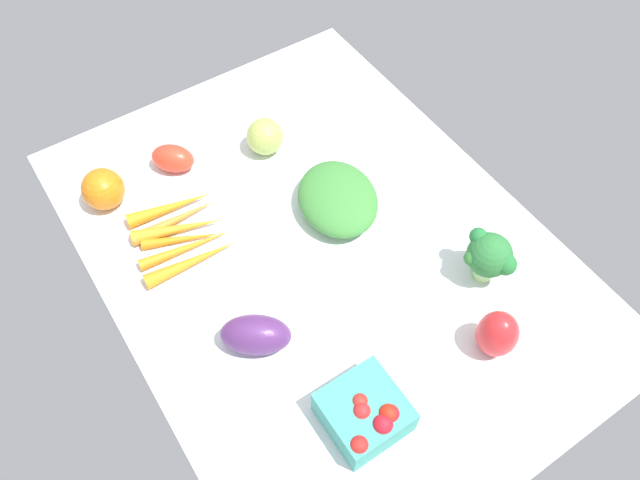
{
  "coord_description": "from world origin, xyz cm",
  "views": [
    {
      "loc": [
        -54.57,
        36.2,
        98.56
      ],
      "look_at": [
        0.0,
        0.0,
        4.0
      ],
      "focal_mm": 35.3,
      "sensor_mm": 36.0,
      "label": 1
    }
  ],
  "objects_px": {
    "roma_tomato": "(173,158)",
    "eggplant": "(256,335)",
    "broccoli_head": "(489,256)",
    "carrot_bunch": "(181,233)",
    "bell_pepper_red": "(497,334)",
    "leafy_greens_clump": "(338,198)",
    "heirloom_tomato_orange": "(103,189)",
    "berry_basket": "(366,413)",
    "heirloom_tomato_green": "(265,136)"
  },
  "relations": [
    {
      "from": "heirloom_tomato_orange",
      "to": "eggplant",
      "type": "xyz_separation_m",
      "value": [
        -0.42,
        -0.09,
        -0.01
      ]
    },
    {
      "from": "roma_tomato",
      "to": "bell_pepper_red",
      "type": "xyz_separation_m",
      "value": [
        -0.65,
        -0.26,
        0.02
      ]
    },
    {
      "from": "broccoli_head",
      "to": "heirloom_tomato_orange",
      "type": "bearing_deg",
      "value": 43.09
    },
    {
      "from": "broccoli_head",
      "to": "eggplant",
      "type": "height_order",
      "value": "broccoli_head"
    },
    {
      "from": "roma_tomato",
      "to": "eggplant",
      "type": "xyz_separation_m",
      "value": [
        -0.43,
        0.06,
        0.01
      ]
    },
    {
      "from": "heirloom_tomato_orange",
      "to": "heirloom_tomato_green",
      "type": "bearing_deg",
      "value": -98.64
    },
    {
      "from": "roma_tomato",
      "to": "heirloom_tomato_orange",
      "type": "relative_size",
      "value": 1.08
    },
    {
      "from": "roma_tomato",
      "to": "leafy_greens_clump",
      "type": "relative_size",
      "value": 0.47
    },
    {
      "from": "leafy_greens_clump",
      "to": "berry_basket",
      "type": "distance_m",
      "value": 0.42
    },
    {
      "from": "heirloom_tomato_green",
      "to": "leafy_greens_clump",
      "type": "distance_m",
      "value": 0.21
    },
    {
      "from": "heirloom_tomato_green",
      "to": "eggplant",
      "type": "xyz_separation_m",
      "value": [
        -0.37,
        0.24,
        -0.0
      ]
    },
    {
      "from": "carrot_bunch",
      "to": "heirloom_tomato_green",
      "type": "distance_m",
      "value": 0.27
    },
    {
      "from": "roma_tomato",
      "to": "leafy_greens_clump",
      "type": "xyz_separation_m",
      "value": [
        -0.27,
        -0.22,
        0.0
      ]
    },
    {
      "from": "heirloom_tomato_orange",
      "to": "eggplant",
      "type": "bearing_deg",
      "value": -168.02
    },
    {
      "from": "bell_pepper_red",
      "to": "roma_tomato",
      "type": "bearing_deg",
      "value": 22.1
    },
    {
      "from": "broccoli_head",
      "to": "heirloom_tomato_orange",
      "type": "height_order",
      "value": "broccoli_head"
    },
    {
      "from": "heirloom_tomato_green",
      "to": "berry_basket",
      "type": "xyz_separation_m",
      "value": [
        -0.58,
        0.17,
        -0.0
      ]
    },
    {
      "from": "roma_tomato",
      "to": "carrot_bunch",
      "type": "relative_size",
      "value": 0.44
    },
    {
      "from": "broccoli_head",
      "to": "eggplant",
      "type": "relative_size",
      "value": 0.89
    },
    {
      "from": "broccoli_head",
      "to": "carrot_bunch",
      "type": "bearing_deg",
      "value": 47.65
    },
    {
      "from": "heirloom_tomato_green",
      "to": "leafy_greens_clump",
      "type": "relative_size",
      "value": 0.41
    },
    {
      "from": "leafy_greens_clump",
      "to": "heirloom_tomato_green",
      "type": "bearing_deg",
      "value": 9.55
    },
    {
      "from": "bell_pepper_red",
      "to": "carrot_bunch",
      "type": "relative_size",
      "value": 0.48
    },
    {
      "from": "berry_basket",
      "to": "roma_tomato",
      "type": "bearing_deg",
      "value": 1.25
    },
    {
      "from": "leafy_greens_clump",
      "to": "heirloom_tomato_orange",
      "type": "height_order",
      "value": "heirloom_tomato_orange"
    },
    {
      "from": "roma_tomato",
      "to": "broccoli_head",
      "type": "bearing_deg",
      "value": -11.82
    },
    {
      "from": "carrot_bunch",
      "to": "leafy_greens_clump",
      "type": "bearing_deg",
      "value": -110.78
    },
    {
      "from": "roma_tomato",
      "to": "broccoli_head",
      "type": "xyz_separation_m",
      "value": [
        -0.54,
        -0.35,
        0.03
      ]
    },
    {
      "from": "roma_tomato",
      "to": "eggplant",
      "type": "bearing_deg",
      "value": -52.36
    },
    {
      "from": "bell_pepper_red",
      "to": "berry_basket",
      "type": "bearing_deg",
      "value": 86.62
    },
    {
      "from": "carrot_bunch",
      "to": "roma_tomato",
      "type": "bearing_deg",
      "value": -21.92
    },
    {
      "from": "carrot_bunch",
      "to": "eggplant",
      "type": "relative_size",
      "value": 1.68
    },
    {
      "from": "bell_pepper_red",
      "to": "heirloom_tomato_orange",
      "type": "height_order",
      "value": "bell_pepper_red"
    },
    {
      "from": "roma_tomato",
      "to": "broccoli_head",
      "type": "distance_m",
      "value": 0.64
    },
    {
      "from": "leafy_greens_clump",
      "to": "heirloom_tomato_orange",
      "type": "bearing_deg",
      "value": 54.44
    },
    {
      "from": "heirloom_tomato_orange",
      "to": "eggplant",
      "type": "distance_m",
      "value": 0.43
    },
    {
      "from": "leafy_greens_clump",
      "to": "berry_basket",
      "type": "relative_size",
      "value": 1.58
    },
    {
      "from": "broccoli_head",
      "to": "leafy_greens_clump",
      "type": "xyz_separation_m",
      "value": [
        0.27,
        0.13,
        -0.03
      ]
    },
    {
      "from": "roma_tomato",
      "to": "bell_pepper_red",
      "type": "relative_size",
      "value": 0.91
    },
    {
      "from": "roma_tomato",
      "to": "bell_pepper_red",
      "type": "distance_m",
      "value": 0.7
    },
    {
      "from": "bell_pepper_red",
      "to": "heirloom_tomato_green",
      "type": "distance_m",
      "value": 0.6
    },
    {
      "from": "heirloom_tomato_green",
      "to": "heirloom_tomato_orange",
      "type": "relative_size",
      "value": 0.94
    },
    {
      "from": "carrot_bunch",
      "to": "eggplant",
      "type": "bearing_deg",
      "value": -178.58
    },
    {
      "from": "carrot_bunch",
      "to": "heirloom_tomato_orange",
      "type": "relative_size",
      "value": 2.44
    },
    {
      "from": "eggplant",
      "to": "roma_tomato",
      "type": "bearing_deg",
      "value": -61.64
    },
    {
      "from": "eggplant",
      "to": "berry_basket",
      "type": "height_order",
      "value": "berry_basket"
    },
    {
      "from": "broccoli_head",
      "to": "bell_pepper_red",
      "type": "height_order",
      "value": "broccoli_head"
    },
    {
      "from": "bell_pepper_red",
      "to": "carrot_bunch",
      "type": "bearing_deg",
      "value": 34.0
    },
    {
      "from": "roma_tomato",
      "to": "eggplant",
      "type": "distance_m",
      "value": 0.43
    },
    {
      "from": "leafy_greens_clump",
      "to": "eggplant",
      "type": "xyz_separation_m",
      "value": [
        -0.16,
        0.27,
        0.0
      ]
    }
  ]
}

